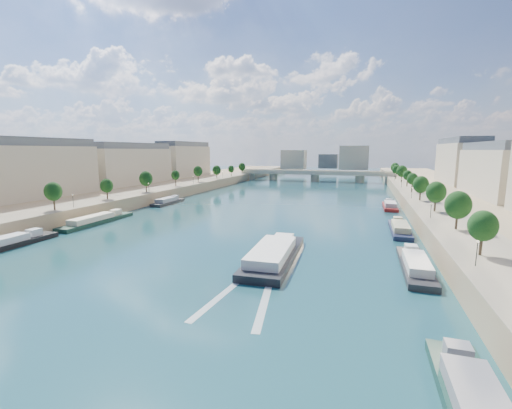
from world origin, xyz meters
The scene contains 16 objects.
ground centered at (0.00, 100.00, 0.00)m, with size 700.00×700.00×0.00m, color #0D293C.
quay_left centered at (-72.00, 100.00, 2.50)m, with size 44.00×520.00×5.00m, color #9E8460.
quay_right centered at (72.00, 100.00, 2.50)m, with size 44.00×520.00×5.00m, color #9E8460.
pave_left centered at (-57.00, 100.00, 5.05)m, with size 14.00×520.00×0.10m, color gray.
pave_right centered at (57.00, 100.00, 5.05)m, with size 14.00×520.00×0.10m, color gray.
trees_left centered at (-55.00, 102.00, 10.48)m, with size 4.80×268.80×8.26m.
trees_right centered at (55.00, 110.00, 10.48)m, with size 4.80×268.80×8.26m.
lamps_left centered at (-52.50, 90.00, 7.78)m, with size 0.36×200.36×4.28m.
lamps_right centered at (52.50, 105.00, 7.78)m, with size 0.36×200.36×4.28m.
buildings_left centered at (-85.00, 112.00, 16.45)m, with size 16.00×226.00×23.20m.
skyline centered at (3.19, 319.52, 14.66)m, with size 79.00×42.00×22.00m.
bridge centered at (0.00, 241.54, 5.08)m, with size 112.00×12.00×8.15m.
tour_barge centered at (17.68, 53.22, 1.16)m, with size 9.67×30.10×4.04m.
wake centered at (17.68, 36.67, 0.02)m, with size 10.76×26.01×0.04m.
moored_barges_left centered at (-45.50, 42.02, 0.84)m, with size 5.00×160.32×3.60m.
moored_barges_right centered at (45.50, 53.98, 0.84)m, with size 5.00×165.44×3.60m.
Camera 1 is at (35.25, -14.47, 23.16)m, focal length 24.00 mm.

